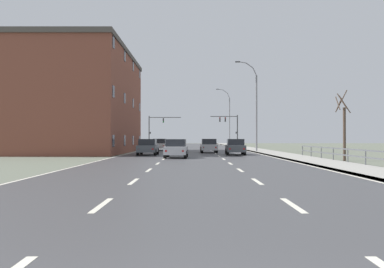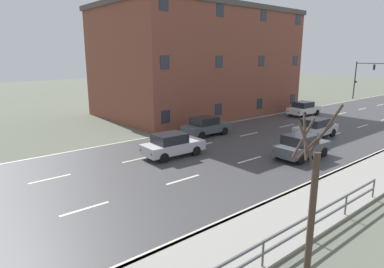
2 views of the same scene
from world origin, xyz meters
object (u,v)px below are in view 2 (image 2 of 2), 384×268
at_px(car_near_right, 304,109).
at_px(brick_building, 198,62).
at_px(car_distant, 315,128).
at_px(traffic_signal_left, 363,74).
at_px(car_far_left, 172,145).
at_px(car_far_right, 301,146).
at_px(car_mid_centre, 206,126).

bearing_deg(car_near_right, brick_building, -142.39).
bearing_deg(car_near_right, car_distant, -52.19).
xyz_separation_m(traffic_signal_left, car_far_left, (5.31, -39.74, -3.00)).
bearing_deg(car_distant, car_far_left, -105.57).
xyz_separation_m(car_far_right, car_mid_centre, (-8.52, -0.52, 0.00)).
bearing_deg(car_far_right, car_distant, 113.76).
distance_m(car_mid_centre, brick_building, 13.15).
height_order(traffic_signal_left, car_distant, traffic_signal_left).
height_order(traffic_signal_left, car_mid_centre, traffic_signal_left).
bearing_deg(brick_building, car_far_left, -46.21).
xyz_separation_m(car_far_right, car_distant, (-2.36, 5.81, 0.00)).
bearing_deg(car_near_right, car_mid_centre, -88.95).
distance_m(car_near_right, brick_building, 12.98).
bearing_deg(brick_building, car_mid_centre, -37.72).
bearing_deg(car_distant, brick_building, 175.31).
distance_m(car_far_right, brick_building, 20.05).
bearing_deg(car_near_right, car_far_right, -57.74).
distance_m(car_near_right, car_distant, 10.29).
xyz_separation_m(traffic_signal_left, brick_building, (-7.28, -26.61, 2.00)).
bearing_deg(car_far_left, car_near_right, 100.18).
relative_size(car_far_right, car_mid_centre, 1.01).
xyz_separation_m(car_mid_centre, car_distant, (6.16, 6.33, 0.00)).
relative_size(traffic_signal_left, car_far_left, 1.41).
relative_size(traffic_signal_left, car_near_right, 1.41).
bearing_deg(car_mid_centre, car_far_right, 4.00).
height_order(traffic_signal_left, brick_building, brick_building).
bearing_deg(traffic_signal_left, car_distant, -72.95).
bearing_deg(traffic_signal_left, car_mid_centre, -86.06).
bearing_deg(car_near_right, traffic_signal_left, 97.90).
xyz_separation_m(car_far_left, car_distant, (3.20, 12.01, 0.00)).
distance_m(traffic_signal_left, car_far_left, 40.20).
bearing_deg(car_mid_centre, car_distant, 46.28).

